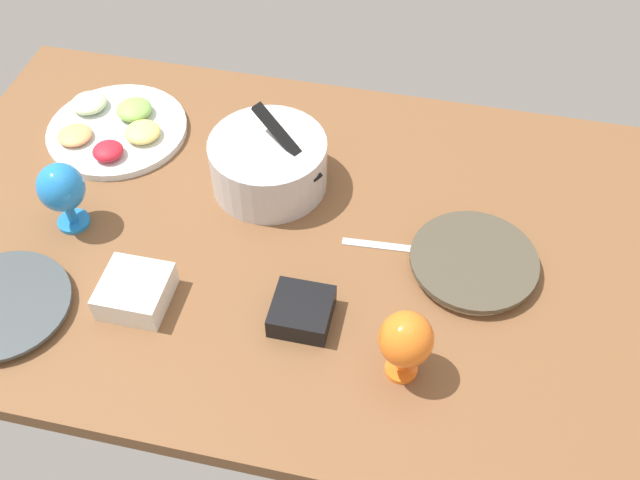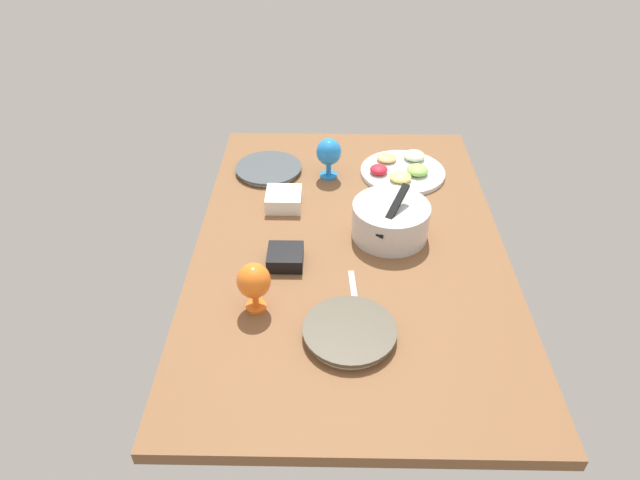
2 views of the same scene
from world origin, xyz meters
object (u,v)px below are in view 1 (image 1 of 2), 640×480
Objects in this scene: square_bowl_black at (302,310)px; square_bowl_white at (135,290)px; hurricane_glass_blue at (62,189)px; dinner_plate_left at (3,306)px; fruit_platter at (116,128)px; hurricane_glass_orange at (406,341)px; mixing_bowl at (269,162)px; dinner_plate_right at (473,263)px.

square_bowl_black is 0.89× the size of square_bowl_white.
square_bowl_white is (21.23, -16.40, -7.25)cm from hurricane_glass_blue.
fruit_platter is (1.01, 53.94, 0.57)cm from dinner_plate_left.
hurricane_glass_orange reaches higher than square_bowl_black.
square_bowl_black is at bearing 10.42° from dinner_plate_left.
hurricane_glass_orange is at bearing -15.67° from hurricane_glass_blue.
mixing_bowl is 2.04× the size of square_bowl_white.
square_bowl_white reaches higher than dinner_plate_right.
hurricane_glass_orange is at bearing -49.17° from mixing_bowl.
square_bowl_black is (-20.58, 7.32, -7.41)cm from hurricane_glass_orange.
hurricane_glass_blue is at bearing -151.27° from mixing_bowl.
mixing_bowl reaches higher than fruit_platter.
square_bowl_white is at bearing -62.75° from fruit_platter.
hurricane_glass_orange reaches higher than dinner_plate_left.
square_bowl_black is at bearing 160.42° from hurricane_glass_orange.
dinner_plate_right is 37.25cm from square_bowl_black.
hurricane_glass_blue is (-38.45, -21.08, 3.90)cm from mixing_bowl.
square_bowl_white is at bearing -37.69° from hurricane_glass_blue.
hurricane_glass_orange reaches higher than fruit_platter.
mixing_bowl is at bearing 47.23° from dinner_plate_left.
fruit_platter reaches higher than dinner_plate_right.
square_bowl_black is 33.10cm from square_bowl_white.
fruit_platter is at bearing 168.15° from mixing_bowl.
hurricane_glass_orange is (-10.90, -27.20, 8.49)cm from dinner_plate_right.
fruit_platter is 31.03cm from hurricane_glass_blue.
hurricane_glass_orange reaches higher than dinner_plate_right.
square_bowl_white reaches higher than square_bowl_black.
dinner_plate_left is 2.06× the size of square_bowl_white.
fruit_platter is at bearing 142.61° from square_bowl_black.
square_bowl_white is at bearing 175.11° from hurricane_glass_orange.
hurricane_glass_orange is (77.28, -50.65, 8.39)cm from fruit_platter.
hurricane_glass_blue is 27.79cm from square_bowl_white.
hurricane_glass_blue is at bearing -85.19° from fruit_platter.
square_bowl_white reaches higher than fruit_platter.
square_bowl_white is (-17.22, -37.48, -3.35)cm from mixing_bowl.
dinner_plate_left is 2.32× the size of square_bowl_black.
fruit_platter is at bearing 88.92° from dinner_plate_left.
fruit_platter is 71.37cm from square_bowl_black.
dinner_plate_left is at bearing -169.58° from square_bowl_black.
mixing_bowl is 1.66× the size of hurricane_glass_orange.
hurricane_glass_orange is 77.68cm from hurricane_glass_blue.
fruit_platter reaches higher than dinner_plate_left.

